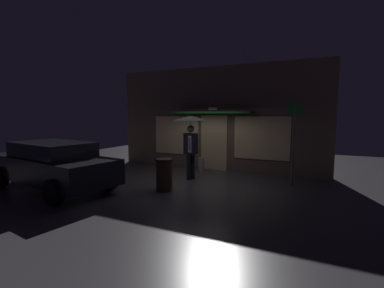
% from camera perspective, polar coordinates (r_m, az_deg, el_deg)
% --- Properties ---
extents(ground_plane, '(18.00, 18.00, 0.00)m').
position_cam_1_polar(ground_plane, '(9.23, -0.43, -7.74)').
color(ground_plane, '#423F44').
extents(building_facade, '(8.64, 1.00, 4.10)m').
position_cam_1_polar(building_facade, '(11.11, 4.91, 5.15)').
color(building_facade, brown).
rests_on(building_facade, ground).
extents(person_with_umbrella, '(1.23, 1.23, 2.17)m').
position_cam_1_polar(person_with_umbrella, '(9.27, -0.29, 3.02)').
color(person_with_umbrella, black).
rests_on(person_with_umbrella, ground).
extents(parked_car, '(4.53, 2.40, 1.40)m').
position_cam_1_polar(parked_car, '(9.18, -26.88, -3.83)').
color(parked_car, black).
rests_on(parked_car, ground).
extents(street_sign_post, '(0.40, 0.07, 2.62)m').
position_cam_1_polar(street_sign_post, '(9.03, 20.33, 1.08)').
color(street_sign_post, '#595B60').
rests_on(street_sign_post, ground).
extents(sidewalk_bollard, '(0.25, 0.25, 0.54)m').
position_cam_1_polar(sidewalk_bollard, '(10.80, 1.94, -4.26)').
color(sidewalk_bollard, '#B2A899').
rests_on(sidewalk_bollard, ground).
extents(trash_bin, '(0.50, 0.50, 0.94)m').
position_cam_1_polar(trash_bin, '(8.08, -5.81, -6.34)').
color(trash_bin, '#473823').
rests_on(trash_bin, ground).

